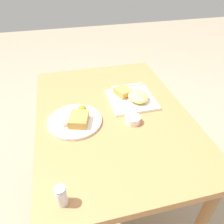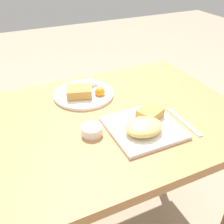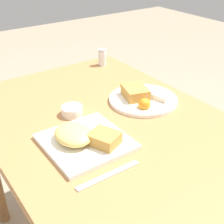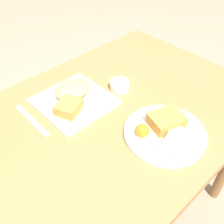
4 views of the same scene
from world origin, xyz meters
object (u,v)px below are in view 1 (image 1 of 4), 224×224
Objects in this scene: plate_square_near at (133,97)px; sauce_ramekin at (133,119)px; plate_oval_far at (75,120)px; salt_shaker at (62,197)px; butter_knife at (127,85)px.

sauce_ramekin is (-0.18, 0.06, -0.00)m from plate_square_near.
plate_square_near is 0.93× the size of plate_oval_far.
sauce_ramekin is (-0.07, -0.27, 0.00)m from plate_oval_far.
salt_shaker is (-0.34, 0.35, 0.02)m from sauce_ramekin.
butter_knife is (0.16, -0.02, -0.02)m from plate_square_near.
plate_square_near is 1.24× the size of butter_knife.
salt_shaker reaches higher than plate_square_near.
plate_square_near is 0.19m from sauce_ramekin.
salt_shaker is at bearing 167.96° from plate_oval_far.
plate_square_near is 0.66m from salt_shaker.
butter_knife is (0.34, -0.08, -0.02)m from sauce_ramekin.
plate_oval_far is at bearing -12.04° from salt_shaker.
plate_oval_far is at bearing 76.11° from sauce_ramekin.
sauce_ramekin is 0.93× the size of salt_shaker.
plate_oval_far is at bearing 38.80° from butter_knife.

